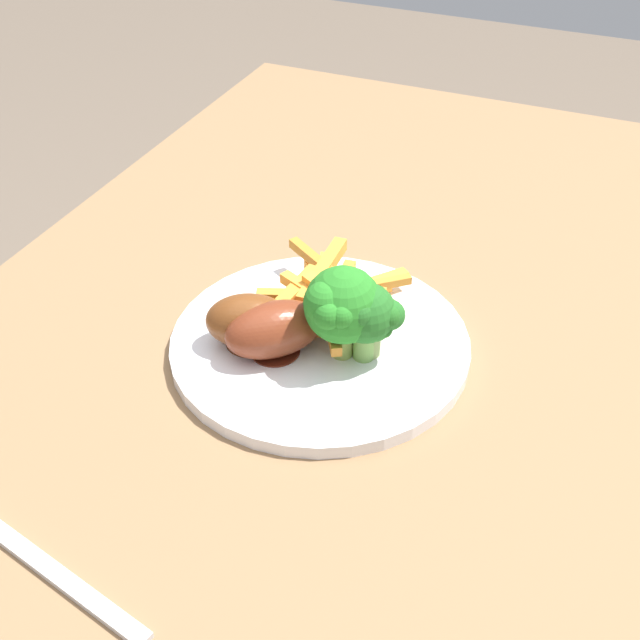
{
  "coord_description": "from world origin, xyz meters",
  "views": [
    {
      "loc": [
        -0.56,
        -0.18,
        1.16
      ],
      "look_at": [
        -0.05,
        0.03,
        0.73
      ],
      "focal_mm": 46.91,
      "sensor_mm": 36.0,
      "label": 1
    }
  ],
  "objects_px": {
    "dining_table": "(372,411)",
    "broccoli_floret_back": "(366,312)",
    "carrot_fries_pile": "(329,291)",
    "broccoli_floret_front": "(374,319)",
    "chicken_drumstick_near": "(279,329)",
    "broccoli_floret_middle": "(340,306)",
    "chicken_drumstick_far": "(254,321)",
    "fork": "(42,563)",
    "dinner_plate": "(320,344)"
  },
  "relations": [
    {
      "from": "dinner_plate",
      "to": "broccoli_floret_back",
      "type": "distance_m",
      "value": 0.07
    },
    {
      "from": "broccoli_floret_middle",
      "to": "chicken_drumstick_near",
      "type": "relative_size",
      "value": 0.74
    },
    {
      "from": "dinner_plate",
      "to": "carrot_fries_pile",
      "type": "xyz_separation_m",
      "value": [
        0.04,
        0.01,
        0.03
      ]
    },
    {
      "from": "fork",
      "to": "broccoli_floret_middle",
      "type": "bearing_deg",
      "value": -99.17
    },
    {
      "from": "dining_table",
      "to": "dinner_plate",
      "type": "bearing_deg",
      "value": 148.95
    },
    {
      "from": "dinner_plate",
      "to": "chicken_drumstick_far",
      "type": "height_order",
      "value": "chicken_drumstick_far"
    },
    {
      "from": "carrot_fries_pile",
      "to": "fork",
      "type": "relative_size",
      "value": 0.79
    },
    {
      "from": "carrot_fries_pile",
      "to": "chicken_drumstick_near",
      "type": "relative_size",
      "value": 1.36
    },
    {
      "from": "carrot_fries_pile",
      "to": "broccoli_floret_front",
      "type": "bearing_deg",
      "value": -126.66
    },
    {
      "from": "dinner_plate",
      "to": "chicken_drumstick_far",
      "type": "distance_m",
      "value": 0.06
    },
    {
      "from": "broccoli_floret_front",
      "to": "chicken_drumstick_near",
      "type": "distance_m",
      "value": 0.08
    },
    {
      "from": "carrot_fries_pile",
      "to": "chicken_drumstick_near",
      "type": "height_order",
      "value": "chicken_drumstick_near"
    },
    {
      "from": "dinner_plate",
      "to": "broccoli_floret_front",
      "type": "relative_size",
      "value": 4.41
    },
    {
      "from": "chicken_drumstick_near",
      "to": "broccoli_floret_middle",
      "type": "bearing_deg",
      "value": -75.86
    },
    {
      "from": "broccoli_floret_back",
      "to": "fork",
      "type": "distance_m",
      "value": 0.3
    },
    {
      "from": "dining_table",
      "to": "broccoli_floret_front",
      "type": "height_order",
      "value": "broccoli_floret_front"
    },
    {
      "from": "broccoli_floret_middle",
      "to": "dining_table",
      "type": "bearing_deg",
      "value": -7.25
    },
    {
      "from": "chicken_drumstick_far",
      "to": "broccoli_floret_back",
      "type": "bearing_deg",
      "value": -77.24
    },
    {
      "from": "broccoli_floret_middle",
      "to": "broccoli_floret_front",
      "type": "bearing_deg",
      "value": -63.09
    },
    {
      "from": "dining_table",
      "to": "chicken_drumstick_far",
      "type": "distance_m",
      "value": 0.18
    },
    {
      "from": "chicken_drumstick_near",
      "to": "broccoli_floret_back",
      "type": "bearing_deg",
      "value": -72.33
    },
    {
      "from": "broccoli_floret_back",
      "to": "fork",
      "type": "xyz_separation_m",
      "value": [
        -0.27,
        0.12,
        -0.05
      ]
    },
    {
      "from": "carrot_fries_pile",
      "to": "chicken_drumstick_far",
      "type": "xyz_separation_m",
      "value": [
        -0.07,
        0.04,
        0.0
      ]
    },
    {
      "from": "dining_table",
      "to": "chicken_drumstick_near",
      "type": "height_order",
      "value": "chicken_drumstick_near"
    },
    {
      "from": "broccoli_floret_front",
      "to": "fork",
      "type": "bearing_deg",
      "value": 154.67
    },
    {
      "from": "dining_table",
      "to": "chicken_drumstick_far",
      "type": "height_order",
      "value": "chicken_drumstick_far"
    },
    {
      "from": "chicken_drumstick_near",
      "to": "fork",
      "type": "xyz_separation_m",
      "value": [
        -0.25,
        0.05,
        -0.03
      ]
    },
    {
      "from": "dinner_plate",
      "to": "carrot_fries_pile",
      "type": "bearing_deg",
      "value": 11.5
    },
    {
      "from": "dinner_plate",
      "to": "fork",
      "type": "relative_size",
      "value": 1.34
    },
    {
      "from": "broccoli_floret_back",
      "to": "chicken_drumstick_far",
      "type": "bearing_deg",
      "value": 102.76
    },
    {
      "from": "broccoli_floret_middle",
      "to": "carrot_fries_pile",
      "type": "distance_m",
      "value": 0.07
    },
    {
      "from": "broccoli_floret_back",
      "to": "chicken_drumstick_far",
      "type": "xyz_separation_m",
      "value": [
        -0.02,
        0.09,
        -0.02
      ]
    },
    {
      "from": "broccoli_floret_back",
      "to": "dinner_plate",
      "type": "bearing_deg",
      "value": 82.35
    },
    {
      "from": "dinner_plate",
      "to": "broccoli_floret_front",
      "type": "height_order",
      "value": "broccoli_floret_front"
    },
    {
      "from": "chicken_drumstick_near",
      "to": "fork",
      "type": "relative_size",
      "value": 0.58
    },
    {
      "from": "fork",
      "to": "carrot_fries_pile",
      "type": "bearing_deg",
      "value": -90.25
    },
    {
      "from": "chicken_drumstick_far",
      "to": "fork",
      "type": "height_order",
      "value": "chicken_drumstick_far"
    },
    {
      "from": "dining_table",
      "to": "chicken_drumstick_far",
      "type": "xyz_separation_m",
      "value": [
        -0.08,
        0.08,
        0.14
      ]
    },
    {
      "from": "dining_table",
      "to": "fork",
      "type": "bearing_deg",
      "value": 161.06
    },
    {
      "from": "dining_table",
      "to": "broccoli_floret_back",
      "type": "height_order",
      "value": "broccoli_floret_back"
    },
    {
      "from": "dining_table",
      "to": "carrot_fries_pile",
      "type": "xyz_separation_m",
      "value": [
        -0.01,
        0.04,
        0.14
      ]
    },
    {
      "from": "chicken_drumstick_near",
      "to": "fork",
      "type": "distance_m",
      "value": 0.25
    },
    {
      "from": "broccoli_floret_front",
      "to": "fork",
      "type": "height_order",
      "value": "broccoli_floret_front"
    },
    {
      "from": "chicken_drumstick_far",
      "to": "dinner_plate",
      "type": "bearing_deg",
      "value": -61.57
    },
    {
      "from": "broccoli_floret_back",
      "to": "fork",
      "type": "height_order",
      "value": "broccoli_floret_back"
    },
    {
      "from": "chicken_drumstick_far",
      "to": "fork",
      "type": "relative_size",
      "value": 0.61
    },
    {
      "from": "broccoli_floret_middle",
      "to": "broccoli_floret_back",
      "type": "height_order",
      "value": "broccoli_floret_middle"
    },
    {
      "from": "broccoli_floret_middle",
      "to": "chicken_drumstick_far",
      "type": "relative_size",
      "value": 0.71
    },
    {
      "from": "broccoli_floret_front",
      "to": "broccoli_floret_back",
      "type": "xyz_separation_m",
      "value": [
        -0.0,
        0.01,
        0.01
      ]
    },
    {
      "from": "chicken_drumstick_near",
      "to": "broccoli_floret_front",
      "type": "bearing_deg",
      "value": -71.31
    }
  ]
}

